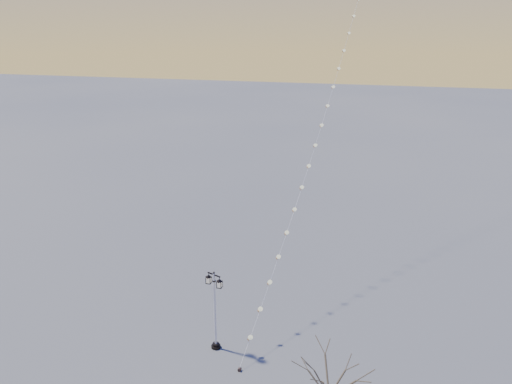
% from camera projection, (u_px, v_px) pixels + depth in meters
% --- Properties ---
extents(street_lamp, '(1.23, 0.77, 5.10)m').
position_uv_depth(street_lamp, '(215.00, 307.00, 30.16)').
color(street_lamp, black).
rests_on(street_lamp, ground).
extents(bare_tree, '(2.68, 2.68, 4.44)m').
position_uv_depth(bare_tree, '(330.00, 377.00, 23.74)').
color(bare_tree, '#4A402C').
rests_on(bare_tree, ground).
extents(kite_train, '(5.29, 41.59, 34.67)m').
position_uv_depth(kite_train, '(340.00, 42.00, 41.74)').
color(kite_train, black).
rests_on(kite_train, ground).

